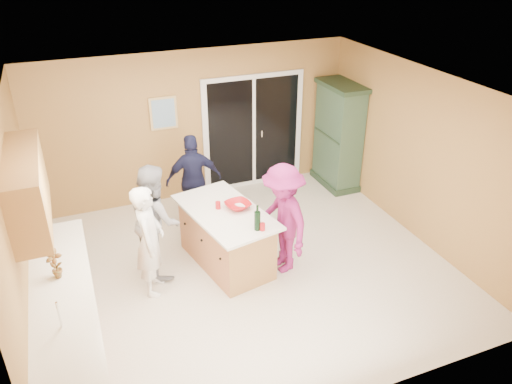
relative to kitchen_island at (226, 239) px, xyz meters
name	(u,v)px	position (x,y,z in m)	size (l,w,h in m)	color
floor	(249,268)	(0.25, -0.24, -0.41)	(5.50, 5.50, 0.00)	beige
ceiling	(247,90)	(0.25, -0.24, 2.19)	(5.50, 5.00, 0.10)	silver
wall_back	(196,126)	(0.25, 2.26, 0.89)	(5.50, 0.10, 2.60)	tan
wall_front	(348,305)	(0.25, -2.74, 0.89)	(5.50, 0.10, 2.60)	tan
wall_left	(22,229)	(-2.50, -0.24, 0.89)	(0.10, 5.00, 2.60)	tan
wall_right	(420,156)	(3.00, -0.24, 0.89)	(0.10, 5.00, 2.60)	tan
left_cabinet_run	(69,339)	(-2.20, -1.29, 0.06)	(0.65, 3.05, 1.24)	#AC6B43
upper_cabinets	(27,189)	(-2.32, -0.44, 1.47)	(0.35, 1.60, 0.75)	#AC6B43
sliding_door	(254,132)	(1.30, 2.22, 0.64)	(1.90, 0.07, 2.10)	silver
framed_picture	(163,113)	(-0.30, 2.23, 1.19)	(0.46, 0.04, 0.56)	tan
kitchen_island	(226,239)	(0.00, 0.00, 0.00)	(1.20, 1.79, 0.87)	#AC6B43
green_hutch	(338,137)	(2.74, 1.66, 0.54)	(0.56, 1.06, 1.94)	#203421
woman_white	(150,241)	(-1.09, -0.22, 0.37)	(0.56, 0.37, 1.55)	white
woman_grey	(155,220)	(-0.93, 0.22, 0.40)	(0.79, 0.61, 1.62)	gray
woman_navy	(194,180)	(-0.09, 1.29, 0.35)	(0.89, 0.37, 1.52)	#1A1D3A
woman_magenta	(283,219)	(0.69, -0.40, 0.39)	(1.03, 0.59, 1.60)	#821C52
serving_bowl	(238,205)	(0.19, 0.01, 0.50)	(0.35, 0.35, 0.08)	#A51216
tulip_vase	(55,264)	(-2.20, -0.82, 0.71)	(0.18, 0.12, 0.35)	#A51410
tumbler_near	(218,205)	(-0.07, 0.10, 0.51)	(0.07, 0.07, 0.11)	#A51216
tumbler_far	(262,227)	(0.29, -0.65, 0.51)	(0.07, 0.07, 0.10)	#A51216
wine_bottle	(257,220)	(0.23, -0.61, 0.60)	(0.08, 0.08, 0.36)	black
white_plate	(243,203)	(0.30, 0.11, 0.47)	(0.25, 0.25, 0.02)	silver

